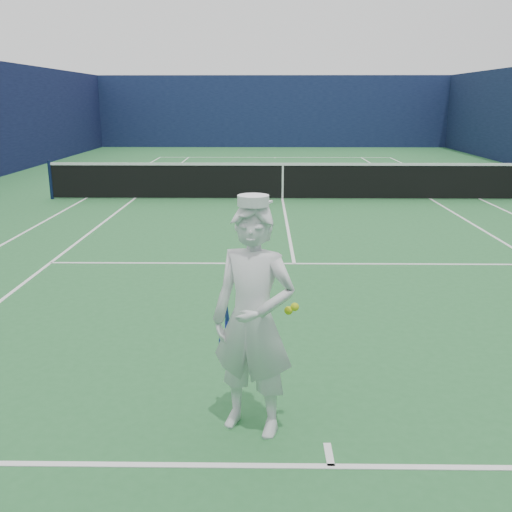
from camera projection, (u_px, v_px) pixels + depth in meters
The scene contains 5 objects.
ground at pixel (282, 200), 15.74m from camera, with size 80.00×80.00×0.00m, color #276834.
court_markings at pixel (282, 199), 15.74m from camera, with size 11.03×23.83×0.01m.
windscreen_fence at pixel (283, 125), 15.21m from camera, with size 20.12×36.12×4.00m.
tennis_net at pixel (283, 179), 15.59m from camera, with size 12.88×0.09×1.07m.
tennis_player at pixel (253, 321), 4.54m from camera, with size 0.82×0.73×1.97m.
Camera 1 is at (-0.51, -15.60, 2.66)m, focal length 40.00 mm.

